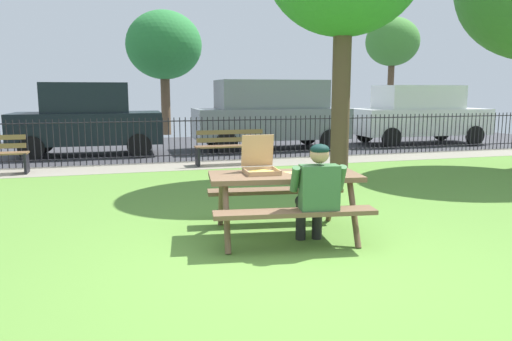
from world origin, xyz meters
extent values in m
cube|color=#5A8A35|center=(0.00, 1.84, -0.01)|extent=(28.00, 11.68, 0.02)
cube|color=gray|center=(0.00, 6.98, 0.00)|extent=(28.00, 1.40, 0.01)
cube|color=#38383D|center=(0.00, 10.99, -0.01)|extent=(28.00, 6.63, 0.01)
cube|color=brown|center=(0.24, 0.97, 0.74)|extent=(1.89, 1.00, 0.06)
cube|color=brown|center=(0.16, 0.38, 0.44)|extent=(1.82, 0.53, 0.05)
cube|color=brown|center=(0.33, 1.57, 0.44)|extent=(1.82, 0.53, 0.05)
cylinder|color=brown|center=(-0.55, 0.67, 0.35)|extent=(0.13, 0.44, 0.74)
cylinder|color=brown|center=(-0.43, 1.49, 0.35)|extent=(0.13, 0.44, 0.74)
cylinder|color=brown|center=(0.91, 0.46, 0.35)|extent=(0.13, 0.44, 0.74)
cylinder|color=brown|center=(1.03, 1.28, 0.35)|extent=(0.13, 0.44, 0.74)
cube|color=tan|center=(-0.02, 1.06, 0.78)|extent=(0.43, 0.43, 0.01)
cube|color=silver|center=(-0.02, 1.06, 0.78)|extent=(0.39, 0.39, 0.00)
cube|color=tan|center=(-0.04, 0.87, 0.80)|extent=(0.40, 0.04, 0.04)
cube|color=tan|center=(-0.01, 1.25, 0.80)|extent=(0.40, 0.04, 0.04)
cube|color=tan|center=(-0.22, 1.07, 0.80)|extent=(0.04, 0.40, 0.04)
cube|color=tan|center=(0.17, 1.05, 0.80)|extent=(0.04, 0.40, 0.04)
cube|color=tan|center=(-0.01, 1.27, 1.03)|extent=(0.40, 0.11, 0.40)
cylinder|color=tan|center=(-0.02, 1.06, 0.79)|extent=(0.34, 0.34, 0.01)
cylinder|color=#E9CC54|center=(-0.02, 1.06, 0.80)|extent=(0.31, 0.31, 0.00)
pyramid|color=#F0DA75|center=(0.38, 1.04, 0.78)|extent=(0.24, 0.24, 0.01)
cube|color=tan|center=(0.45, 0.97, 0.78)|extent=(0.12, 0.13, 0.02)
cylinder|color=black|center=(0.38, 0.77, 0.22)|extent=(0.12, 0.12, 0.44)
cylinder|color=black|center=(0.35, 0.57, 0.47)|extent=(0.21, 0.44, 0.15)
cylinder|color=black|center=(0.58, 0.75, 0.22)|extent=(0.12, 0.12, 0.44)
cylinder|color=black|center=(0.55, 0.54, 0.47)|extent=(0.21, 0.44, 0.15)
cube|color=#386638|center=(0.42, 0.34, 0.70)|extent=(0.45, 0.28, 0.52)
cylinder|color=#386638|center=(0.17, 0.43, 0.80)|extent=(0.12, 0.22, 0.31)
cylinder|color=#386638|center=(0.69, 0.36, 0.80)|extent=(0.12, 0.22, 0.31)
sphere|color=tan|center=(0.42, 0.36, 1.08)|extent=(0.21, 0.21, 0.21)
ellipsoid|color=black|center=(0.42, 0.35, 1.13)|extent=(0.21, 0.20, 0.12)
cylinder|color=black|center=(0.00, 7.68, 1.02)|extent=(21.42, 0.03, 0.03)
cylinder|color=black|center=(0.00, 7.68, 0.17)|extent=(21.42, 0.03, 0.03)
cylinder|color=black|center=(-4.20, 7.68, 0.56)|extent=(0.02, 0.02, 1.11)
cylinder|color=black|center=(-4.06, 7.68, 0.56)|extent=(0.02, 0.02, 1.11)
cylinder|color=black|center=(-3.92, 7.68, 0.56)|extent=(0.02, 0.02, 1.11)
cylinder|color=black|center=(-3.78, 7.68, 0.56)|extent=(0.02, 0.02, 1.11)
cylinder|color=black|center=(-3.64, 7.68, 0.56)|extent=(0.02, 0.02, 1.11)
cylinder|color=black|center=(-3.50, 7.68, 0.56)|extent=(0.02, 0.02, 1.11)
cylinder|color=black|center=(-3.36, 7.68, 0.56)|extent=(0.02, 0.02, 1.11)
cylinder|color=black|center=(-3.22, 7.68, 0.56)|extent=(0.02, 0.02, 1.11)
cylinder|color=black|center=(-3.08, 7.68, 0.56)|extent=(0.02, 0.02, 1.11)
cylinder|color=black|center=(-2.94, 7.68, 0.56)|extent=(0.02, 0.02, 1.11)
cylinder|color=black|center=(-2.80, 7.68, 0.56)|extent=(0.02, 0.02, 1.11)
cylinder|color=black|center=(-2.66, 7.68, 0.56)|extent=(0.02, 0.02, 1.11)
cylinder|color=black|center=(-2.52, 7.68, 0.56)|extent=(0.02, 0.02, 1.11)
cylinder|color=black|center=(-2.38, 7.68, 0.56)|extent=(0.02, 0.02, 1.11)
cylinder|color=black|center=(-2.24, 7.68, 0.56)|extent=(0.02, 0.02, 1.11)
cylinder|color=black|center=(-2.10, 7.68, 0.56)|extent=(0.02, 0.02, 1.11)
cylinder|color=black|center=(-1.96, 7.68, 0.56)|extent=(0.02, 0.02, 1.11)
cylinder|color=black|center=(-1.82, 7.68, 0.56)|extent=(0.02, 0.02, 1.11)
cylinder|color=black|center=(-1.68, 7.68, 0.56)|extent=(0.02, 0.02, 1.11)
cylinder|color=black|center=(-1.54, 7.68, 0.56)|extent=(0.02, 0.02, 1.11)
cylinder|color=black|center=(-1.40, 7.68, 0.56)|extent=(0.02, 0.02, 1.11)
cylinder|color=black|center=(-1.26, 7.68, 0.56)|extent=(0.02, 0.02, 1.11)
cylinder|color=black|center=(-1.12, 7.68, 0.56)|extent=(0.02, 0.02, 1.11)
cylinder|color=black|center=(-0.98, 7.68, 0.56)|extent=(0.02, 0.02, 1.11)
cylinder|color=black|center=(-0.84, 7.68, 0.56)|extent=(0.02, 0.02, 1.11)
cylinder|color=black|center=(-0.70, 7.68, 0.56)|extent=(0.02, 0.02, 1.11)
cylinder|color=black|center=(-0.56, 7.68, 0.56)|extent=(0.02, 0.02, 1.11)
cylinder|color=black|center=(-0.42, 7.68, 0.56)|extent=(0.02, 0.02, 1.11)
cylinder|color=black|center=(-0.28, 7.68, 0.56)|extent=(0.02, 0.02, 1.11)
cylinder|color=black|center=(-0.14, 7.68, 0.56)|extent=(0.02, 0.02, 1.11)
cylinder|color=black|center=(0.00, 7.68, 0.56)|extent=(0.02, 0.02, 1.11)
cylinder|color=black|center=(0.14, 7.68, 0.56)|extent=(0.02, 0.02, 1.11)
cylinder|color=black|center=(0.28, 7.68, 0.56)|extent=(0.02, 0.02, 1.11)
cylinder|color=black|center=(0.42, 7.68, 0.56)|extent=(0.02, 0.02, 1.11)
cylinder|color=black|center=(0.56, 7.68, 0.56)|extent=(0.02, 0.02, 1.11)
cylinder|color=black|center=(0.70, 7.68, 0.56)|extent=(0.02, 0.02, 1.11)
cylinder|color=black|center=(0.84, 7.68, 0.56)|extent=(0.02, 0.02, 1.11)
cylinder|color=black|center=(0.98, 7.68, 0.56)|extent=(0.02, 0.02, 1.11)
cylinder|color=black|center=(1.12, 7.68, 0.56)|extent=(0.02, 0.02, 1.11)
cylinder|color=black|center=(1.26, 7.68, 0.56)|extent=(0.02, 0.02, 1.11)
cylinder|color=black|center=(1.40, 7.68, 0.56)|extent=(0.02, 0.02, 1.11)
cylinder|color=black|center=(1.54, 7.68, 0.56)|extent=(0.02, 0.02, 1.11)
cylinder|color=black|center=(1.68, 7.68, 0.56)|extent=(0.02, 0.02, 1.11)
cylinder|color=black|center=(1.82, 7.68, 0.56)|extent=(0.02, 0.02, 1.11)
cylinder|color=black|center=(1.96, 7.68, 0.56)|extent=(0.02, 0.02, 1.11)
cylinder|color=black|center=(2.10, 7.68, 0.56)|extent=(0.02, 0.02, 1.11)
cylinder|color=black|center=(2.24, 7.68, 0.56)|extent=(0.02, 0.02, 1.11)
cylinder|color=black|center=(2.38, 7.68, 0.56)|extent=(0.02, 0.02, 1.11)
cylinder|color=black|center=(2.52, 7.68, 0.56)|extent=(0.02, 0.02, 1.11)
cylinder|color=black|center=(2.66, 7.68, 0.56)|extent=(0.02, 0.02, 1.11)
cylinder|color=black|center=(2.80, 7.68, 0.56)|extent=(0.02, 0.02, 1.11)
cylinder|color=black|center=(2.94, 7.68, 0.56)|extent=(0.02, 0.02, 1.11)
cylinder|color=black|center=(3.08, 7.68, 0.56)|extent=(0.02, 0.02, 1.11)
cylinder|color=black|center=(3.22, 7.68, 0.56)|extent=(0.02, 0.02, 1.11)
cylinder|color=black|center=(3.36, 7.68, 0.56)|extent=(0.02, 0.02, 1.11)
cylinder|color=black|center=(3.50, 7.68, 0.56)|extent=(0.02, 0.02, 1.11)
cylinder|color=black|center=(3.64, 7.68, 0.56)|extent=(0.02, 0.02, 1.11)
cylinder|color=black|center=(3.78, 7.68, 0.56)|extent=(0.02, 0.02, 1.11)
cylinder|color=black|center=(3.92, 7.68, 0.56)|extent=(0.02, 0.02, 1.11)
cylinder|color=black|center=(4.06, 7.68, 0.56)|extent=(0.02, 0.02, 1.11)
cylinder|color=black|center=(4.20, 7.68, 0.56)|extent=(0.02, 0.02, 1.11)
cylinder|color=black|center=(4.34, 7.68, 0.56)|extent=(0.02, 0.02, 1.11)
cylinder|color=black|center=(4.48, 7.68, 0.56)|extent=(0.02, 0.02, 1.11)
cylinder|color=black|center=(4.62, 7.68, 0.56)|extent=(0.02, 0.02, 1.11)
cylinder|color=black|center=(4.76, 7.68, 0.56)|extent=(0.02, 0.02, 1.11)
cylinder|color=black|center=(4.90, 7.68, 0.56)|extent=(0.02, 0.02, 1.11)
cylinder|color=black|center=(5.04, 7.68, 0.56)|extent=(0.02, 0.02, 1.11)
cylinder|color=black|center=(5.18, 7.68, 0.56)|extent=(0.02, 0.02, 1.11)
cylinder|color=black|center=(5.32, 7.68, 0.56)|extent=(0.02, 0.02, 1.11)
cylinder|color=black|center=(5.46, 7.68, 0.56)|extent=(0.02, 0.02, 1.11)
cylinder|color=black|center=(5.60, 7.68, 0.56)|extent=(0.02, 0.02, 1.11)
cylinder|color=black|center=(5.74, 7.68, 0.56)|extent=(0.02, 0.02, 1.11)
cylinder|color=black|center=(5.88, 7.68, 0.56)|extent=(0.02, 0.02, 1.11)
cylinder|color=black|center=(6.02, 7.68, 0.56)|extent=(0.02, 0.02, 1.11)
cylinder|color=black|center=(6.16, 7.68, 0.56)|extent=(0.02, 0.02, 1.11)
cylinder|color=black|center=(6.30, 7.68, 0.56)|extent=(0.02, 0.02, 1.11)
cylinder|color=black|center=(6.44, 7.68, 0.56)|extent=(0.02, 0.02, 1.11)
cylinder|color=black|center=(6.58, 7.68, 0.56)|extent=(0.02, 0.02, 1.11)
cylinder|color=black|center=(6.72, 7.68, 0.56)|extent=(0.02, 0.02, 1.11)
cylinder|color=black|center=(6.86, 7.68, 0.56)|extent=(0.02, 0.02, 1.11)
cylinder|color=black|center=(7.00, 7.68, 0.56)|extent=(0.02, 0.02, 1.11)
cylinder|color=black|center=(7.14, 7.68, 0.56)|extent=(0.02, 0.02, 1.11)
cylinder|color=black|center=(7.28, 7.68, 0.56)|extent=(0.02, 0.02, 1.11)
cylinder|color=black|center=(7.42, 7.68, 0.56)|extent=(0.02, 0.02, 1.11)
cylinder|color=black|center=(7.56, 7.68, 0.56)|extent=(0.02, 0.02, 1.11)
cylinder|color=black|center=(7.70, 7.68, 0.56)|extent=(0.02, 0.02, 1.11)
cylinder|color=black|center=(7.84, 7.68, 0.56)|extent=(0.02, 0.02, 1.11)
cylinder|color=black|center=(7.98, 7.68, 0.56)|extent=(0.02, 0.02, 1.11)
cylinder|color=black|center=(8.12, 7.68, 0.56)|extent=(0.02, 0.02, 1.11)
cylinder|color=black|center=(8.26, 7.68, 0.56)|extent=(0.02, 0.02, 1.11)
cylinder|color=black|center=(8.40, 7.68, 0.56)|extent=(0.02, 0.02, 1.11)
cylinder|color=black|center=(8.54, 7.68, 0.56)|extent=(0.02, 0.02, 1.11)
cylinder|color=black|center=(8.68, 7.68, 0.56)|extent=(0.02, 0.02, 1.11)
cylinder|color=black|center=(8.82, 7.68, 0.56)|extent=(0.02, 0.02, 1.11)
cylinder|color=black|center=(8.96, 7.68, 0.56)|extent=(0.02, 0.02, 1.11)
cylinder|color=black|center=(9.10, 7.68, 0.56)|extent=(0.02, 0.02, 1.11)
cylinder|color=black|center=(9.24, 7.68, 0.56)|extent=(0.02, 0.02, 1.11)
cylinder|color=black|center=(9.38, 7.68, 0.56)|extent=(0.02, 0.02, 1.11)
cylinder|color=black|center=(9.52, 7.68, 0.56)|extent=(0.02, 0.02, 1.11)
cylinder|color=black|center=(9.66, 7.68, 0.56)|extent=(0.02, 0.02, 1.11)
cylinder|color=black|center=(9.80, 7.68, 0.56)|extent=(0.02, 0.02, 1.11)
cylinder|color=black|center=(9.94, 7.68, 0.56)|extent=(0.02, 0.02, 1.11)
cube|color=black|center=(-3.56, 6.86, 0.22)|extent=(0.05, 0.44, 0.44)
cube|color=brown|center=(0.92, 7.05, 0.44)|extent=(1.60, 0.10, 0.04)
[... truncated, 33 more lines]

